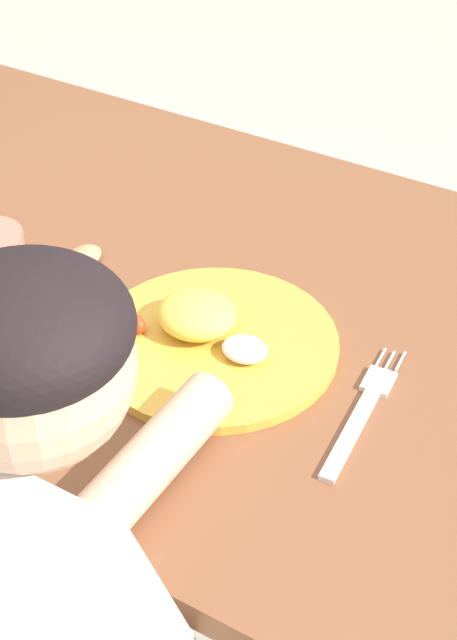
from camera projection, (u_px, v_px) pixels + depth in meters
ground_plane at (190, 640)px, 1.65m from camera, size 8.00×8.00×0.00m
dining_table at (178, 354)px, 1.25m from camera, size 1.29×0.76×0.76m
plate at (211, 336)px, 1.07m from camera, size 0.28×0.28×0.05m
fork at (362, 412)px, 0.99m from camera, size 0.04×0.21×0.01m
spoon at (63, 274)px, 1.17m from camera, size 0.04×0.20×0.02m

